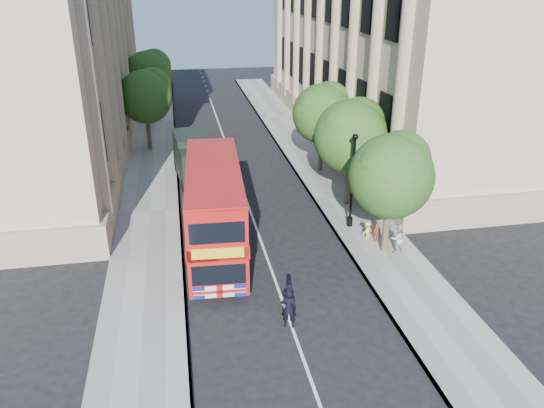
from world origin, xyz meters
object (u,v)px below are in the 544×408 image
double_decker_bus (215,208)px  box_van (194,160)px  woman_pedestrian (398,239)px  police_constable (289,308)px  lamp_post (352,185)px

double_decker_bus → box_van: double_decker_bus is taller
double_decker_bus → woman_pedestrian: 9.02m
double_decker_bus → box_van: 10.22m
box_van → woman_pedestrian: size_ratio=3.65×
police_constable → woman_pedestrian: 7.99m
woman_pedestrian → police_constable: bearing=37.3°
lamp_post → police_constable: (-5.11, -8.00, -1.67)m
double_decker_bus → police_constable: size_ratio=5.75×
box_van → woman_pedestrian: box_van is taller
lamp_post → box_van: (-7.89, 8.71, -1.03)m
lamp_post → police_constable: 9.64m
lamp_post → box_van: size_ratio=0.94×
box_van → woman_pedestrian: (9.23, -12.00, -0.61)m
lamp_post → police_constable: lamp_post is taller
double_decker_bus → police_constable: bearing=-67.8°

